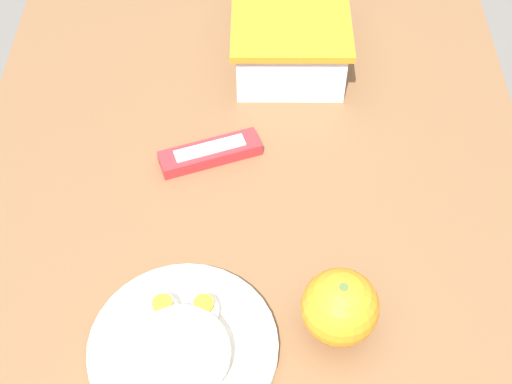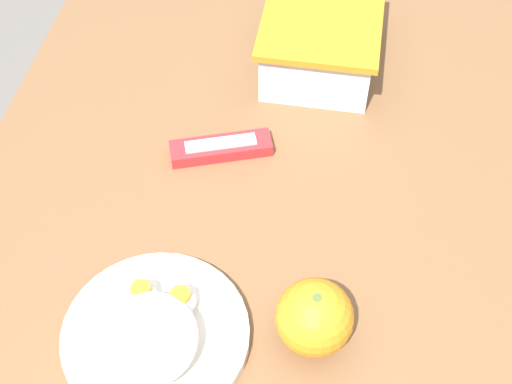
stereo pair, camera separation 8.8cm
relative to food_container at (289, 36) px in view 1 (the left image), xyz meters
name	(u,v)px [view 1 (the left image)]	position (x,y,z in m)	size (l,w,h in m)	color
table	(252,263)	(0.31, -0.05, -0.14)	(1.15, 0.75, 0.70)	brown
food_container	(289,36)	(0.00, 0.00, 0.00)	(0.22, 0.17, 0.09)	white
orange_fruit	(340,307)	(0.46, 0.04, 0.00)	(0.09, 0.09, 0.09)	orange
rice_plate	(182,348)	(0.49, -0.13, -0.02)	(0.21, 0.21, 0.06)	silver
candy_bar	(210,153)	(0.20, -0.11, -0.03)	(0.08, 0.14, 0.02)	#B7282D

